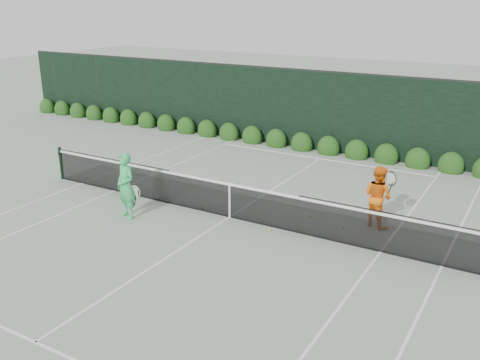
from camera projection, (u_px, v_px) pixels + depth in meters
The scene contains 8 objects.
ground at pixel (230, 217), 14.39m from camera, with size 80.00×80.00×0.00m, color gray.
tennis_net at pixel (229, 199), 14.23m from camera, with size 12.90×0.10×1.07m.
player_woman at pixel (126, 186), 14.10m from camera, with size 0.75×0.61×1.80m.
player_man at pixel (378, 196), 13.61m from camera, with size 0.98×0.88×1.61m.
court_lines at pixel (230, 217), 14.39m from camera, with size 11.03×23.83×0.01m.
windscreen_fence at pixel (165, 195), 11.68m from camera, with size 32.00×21.07×3.06m.
hedge_row at pixel (328, 148), 20.15m from camera, with size 31.66×0.65×0.94m.
tennis_balls at pixel (280, 220), 14.12m from camera, with size 3.93×1.36×0.07m.
Camera 1 is at (6.96, -11.33, 5.60)m, focal length 40.00 mm.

